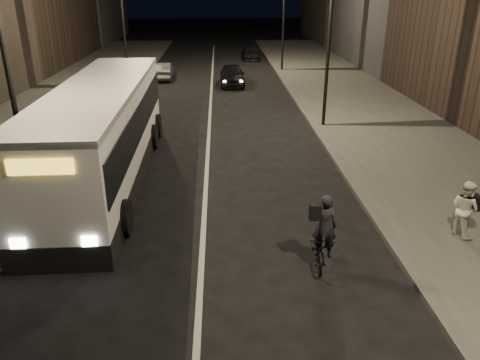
{
  "coord_description": "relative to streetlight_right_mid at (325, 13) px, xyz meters",
  "views": [
    {
      "loc": [
        0.53,
        -10.01,
        6.58
      ],
      "look_at": [
        1.07,
        2.02,
        1.5
      ],
      "focal_mm": 35.0,
      "sensor_mm": 36.0,
      "label": 1
    }
  ],
  "objects": [
    {
      "name": "ground",
      "position": [
        -5.33,
        -12.0,
        -5.36
      ],
      "size": [
        180.0,
        180.0,
        0.0
      ],
      "primitive_type": "plane",
      "color": "black",
      "rests_on": "ground"
    },
    {
      "name": "sidewalk_right",
      "position": [
        3.17,
        2.0,
        -5.28
      ],
      "size": [
        7.0,
        70.0,
        0.16
      ],
      "primitive_type": "cube",
      "color": "#3B3B38",
      "rests_on": "ground"
    },
    {
      "name": "sidewalk_left",
      "position": [
        -13.83,
        2.0,
        -5.28
      ],
      "size": [
        7.0,
        70.0,
        0.16
      ],
      "primitive_type": "cube",
      "color": "#3B3B38",
      "rests_on": "ground"
    },
    {
      "name": "streetlight_right_mid",
      "position": [
        0.0,
        0.0,
        0.0
      ],
      "size": [
        1.2,
        0.44,
        8.12
      ],
      "color": "black",
      "rests_on": "sidewalk_right"
    },
    {
      "name": "streetlight_right_far",
      "position": [
        0.0,
        16.0,
        0.0
      ],
      "size": [
        1.2,
        0.44,
        8.12
      ],
      "color": "black",
      "rests_on": "sidewalk_right"
    },
    {
      "name": "streetlight_left_near",
      "position": [
        -10.66,
        -8.0,
        0.0
      ],
      "size": [
        1.2,
        0.44,
        8.12
      ],
      "color": "black",
      "rests_on": "sidewalk_left"
    },
    {
      "name": "streetlight_left_far",
      "position": [
        -10.66,
        10.0,
        0.0
      ],
      "size": [
        1.2,
        0.44,
        8.12
      ],
      "color": "black",
      "rests_on": "sidewalk_left"
    },
    {
      "name": "city_bus",
      "position": [
        -8.93,
        -5.87,
        -3.52
      ],
      "size": [
        3.15,
        12.62,
        3.38
      ],
      "rotation": [
        0.0,
        0.0,
        0.02
      ],
      "color": "white",
      "rests_on": "ground"
    },
    {
      "name": "cyclist_on_bicycle",
      "position": [
        -2.32,
        -11.99,
        -4.7
      ],
      "size": [
        0.89,
        1.81,
        1.99
      ],
      "rotation": [
        0.0,
        0.0,
        -0.17
      ],
      "color": "black",
      "rests_on": "ground"
    },
    {
      "name": "pedestrian_woman",
      "position": [
        1.78,
        -10.97,
        -4.4
      ],
      "size": [
        0.84,
        0.94,
        1.61
      ],
      "primitive_type": "imported",
      "rotation": [
        0.0,
        0.0,
        1.93
      ],
      "color": "beige",
      "rests_on": "sidewalk_right"
    },
    {
      "name": "car_near",
      "position": [
        -3.9,
        10.67,
        -4.66
      ],
      "size": [
        1.67,
        4.12,
        1.4
      ],
      "primitive_type": "imported",
      "rotation": [
        0.0,
        0.0,
        0.01
      ],
      "color": "black",
      "rests_on": "ground"
    },
    {
      "name": "car_mid",
      "position": [
        -8.93,
        13.1,
        -4.75
      ],
      "size": [
        1.46,
        3.77,
        1.22
      ],
      "primitive_type": "imported",
      "rotation": [
        0.0,
        0.0,
        3.19
      ],
      "color": "#343436",
      "rests_on": "ground"
    },
    {
      "name": "car_far",
      "position": [
        -1.73,
        22.79,
        -4.79
      ],
      "size": [
        1.63,
        3.96,
        1.15
      ],
      "primitive_type": "imported",
      "rotation": [
        0.0,
        0.0,
        -0.01
      ],
      "color": "black",
      "rests_on": "ground"
    }
  ]
}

